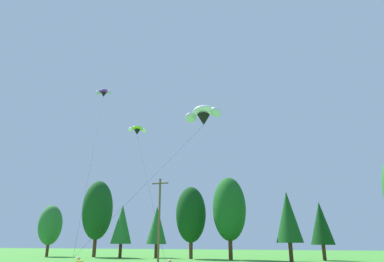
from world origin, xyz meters
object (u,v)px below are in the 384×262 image
parafoil_kite_high_white (203,115)px  parafoil_kite_far_purple (104,93)px  utility_pole (159,218)px  parafoil_kite_mid_lime_white (137,130)px

parafoil_kite_high_white → parafoil_kite_far_purple: 21.21m
utility_pole → parafoil_kite_far_purple: (-7.98, -2.23, 16.91)m
utility_pole → parafoil_kite_mid_lime_white: (-0.19, -6.48, 9.42)m
parafoil_kite_high_white → parafoil_kite_far_purple: size_ratio=0.62×
parafoil_kite_high_white → parafoil_kite_mid_lime_white: bearing=152.2°
parafoil_kite_high_white → parafoil_kite_far_purple: parafoil_kite_far_purple is taller
utility_pole → parafoil_kite_far_purple: parafoil_kite_far_purple is taller
utility_pole → parafoil_kite_mid_lime_white: 11.44m
utility_pole → parafoil_kite_mid_lime_white: size_ratio=0.64×
parafoil_kite_high_white → parafoil_kite_far_purple: (-17.13, 9.17, 8.50)m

